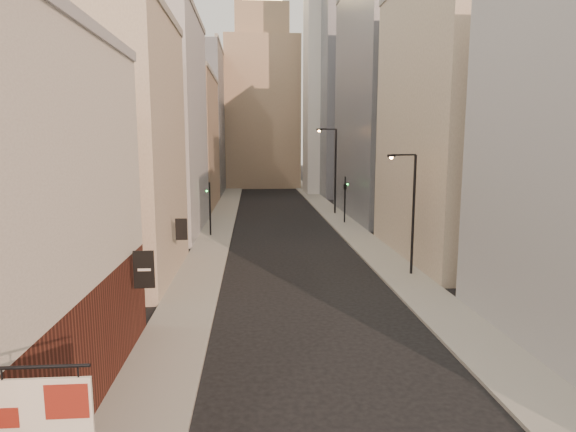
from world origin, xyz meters
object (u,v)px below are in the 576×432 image
(streetlamp_mid, at_px, (411,207))
(traffic_light_right, at_px, (345,189))
(clock_tower, at_px, (262,96))
(streetlamp_far, at_px, (334,166))
(white_tower, at_px, (329,82))
(traffic_light_left, at_px, (210,200))

(streetlamp_mid, bearing_deg, traffic_light_right, 76.06)
(clock_tower, xyz_separation_m, streetlamp_far, (7.56, -40.00, -11.83))
(white_tower, height_order, traffic_light_right, white_tower)
(white_tower, bearing_deg, streetlamp_mid, -93.31)
(streetlamp_far, relative_size, traffic_light_left, 2.03)
(streetlamp_far, bearing_deg, clock_tower, 80.44)
(clock_tower, height_order, traffic_light_right, clock_tower)
(white_tower, relative_size, streetlamp_far, 4.08)
(clock_tower, distance_m, traffic_light_right, 49.40)
(clock_tower, relative_size, traffic_light_left, 8.98)
(traffic_light_left, bearing_deg, white_tower, -123.54)
(clock_tower, distance_m, streetlamp_far, 42.39)
(streetlamp_mid, bearing_deg, clock_tower, 82.06)
(streetlamp_mid, height_order, traffic_light_left, streetlamp_mid)
(streetlamp_mid, height_order, streetlamp_far, streetlamp_far)
(white_tower, distance_m, traffic_light_right, 36.15)
(white_tower, distance_m, traffic_light_left, 45.11)
(streetlamp_mid, distance_m, traffic_light_left, 19.91)
(clock_tower, bearing_deg, traffic_light_left, -96.39)
(traffic_light_left, xyz_separation_m, traffic_light_right, (13.60, 6.15, 0.37))
(traffic_light_left, height_order, traffic_light_right, same)
(white_tower, height_order, traffic_light_left, white_tower)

